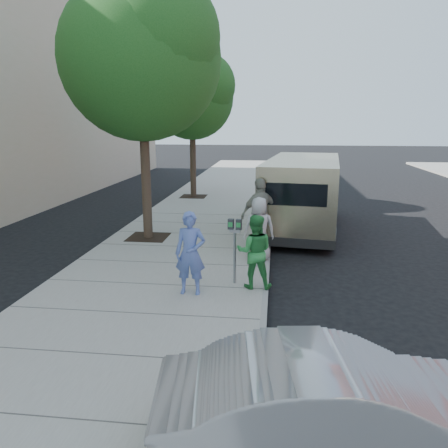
# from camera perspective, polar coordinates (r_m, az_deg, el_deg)

# --- Properties ---
(ground) EXTENTS (120.00, 120.00, 0.00)m
(ground) POSITION_cam_1_polar(r_m,az_deg,el_deg) (11.10, -1.85, -6.01)
(ground) COLOR black
(ground) RESTS_ON ground
(sidewalk) EXTENTS (5.00, 60.00, 0.15)m
(sidewalk) POSITION_cam_1_polar(r_m,az_deg,el_deg) (11.26, -6.92, -5.42)
(sidewalk) COLOR gray
(sidewalk) RESTS_ON ground
(curb_face) EXTENTS (0.12, 60.00, 0.16)m
(curb_face) POSITION_cam_1_polar(r_m,az_deg,el_deg) (10.96, 5.65, -5.91)
(curb_face) COLOR gray
(curb_face) RESTS_ON ground
(tree_near) EXTENTS (4.62, 4.60, 7.53)m
(tree_near) POSITION_cam_1_polar(r_m,az_deg,el_deg) (13.46, -10.61, 21.10)
(tree_near) COLOR black
(tree_near) RESTS_ON sidewalk
(tree_far) EXTENTS (3.92, 3.80, 6.49)m
(tree_far) POSITION_cam_1_polar(r_m,az_deg,el_deg) (20.75, -4.08, 16.61)
(tree_far) COLOR black
(tree_far) RESTS_ON sidewalk
(parking_meter) EXTENTS (0.31, 0.14, 1.46)m
(parking_meter) POSITION_cam_1_polar(r_m,az_deg,el_deg) (9.51, 1.41, -1.73)
(parking_meter) COLOR gray
(parking_meter) RESTS_ON sidewalk
(van) EXTENTS (2.95, 6.81, 2.45)m
(van) POSITION_cam_1_polar(r_m,az_deg,el_deg) (15.15, 10.27, 4.07)
(van) COLOR tan
(van) RESTS_ON ground
(sedan) EXTENTS (4.11, 1.91, 1.31)m
(sedan) POSITION_cam_1_polar(r_m,az_deg,el_deg) (5.21, 14.82, -22.54)
(sedan) COLOR #9FA1A6
(sedan) RESTS_ON ground
(person_officer) EXTENTS (0.64, 0.42, 1.74)m
(person_officer) POSITION_cam_1_polar(r_m,az_deg,el_deg) (9.01, -4.42, -3.83)
(person_officer) COLOR #556BB6
(person_officer) RESTS_ON sidewalk
(person_green_shirt) EXTENTS (0.80, 0.63, 1.61)m
(person_green_shirt) POSITION_cam_1_polar(r_m,az_deg,el_deg) (9.36, 4.01, -3.61)
(person_green_shirt) COLOR #2D893F
(person_green_shirt) RESTS_ON sidewalk
(person_gray_shirt) EXTENTS (0.88, 0.65, 1.65)m
(person_gray_shirt) POSITION_cam_1_polar(r_m,az_deg,el_deg) (11.21, 4.59, -0.65)
(person_gray_shirt) COLOR #AEAEB1
(person_gray_shirt) RESTS_ON sidewalk
(person_striped_polo) EXTENTS (1.26, 1.05, 2.02)m
(person_striped_polo) POSITION_cam_1_polar(r_m,az_deg,el_deg) (12.07, 4.78, 1.24)
(person_striped_polo) COLOR gray
(person_striped_polo) RESTS_ON sidewalk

